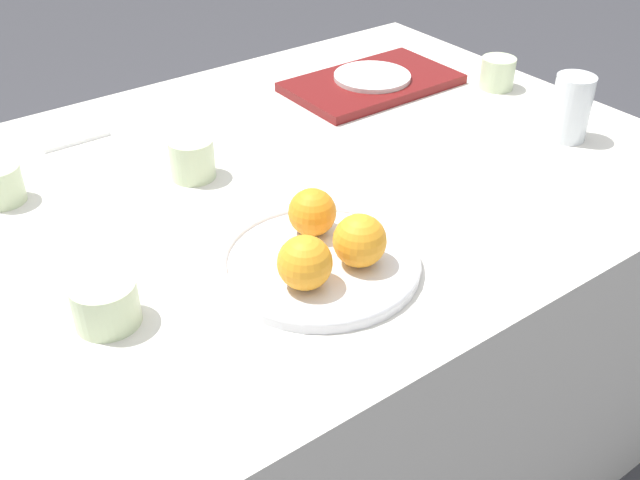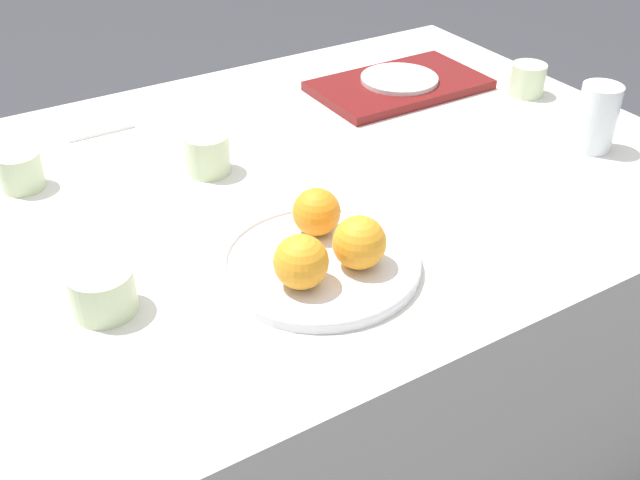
{
  "view_description": "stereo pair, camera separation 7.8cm",
  "coord_description": "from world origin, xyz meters",
  "px_view_note": "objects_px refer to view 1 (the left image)",
  "views": [
    {
      "loc": [
        -0.69,
        -0.98,
        1.36
      ],
      "look_at": [
        -0.16,
        -0.26,
        0.75
      ],
      "focal_mm": 42.0,
      "sensor_mm": 36.0,
      "label": 1
    },
    {
      "loc": [
        -0.63,
        -1.02,
        1.36
      ],
      "look_at": [
        -0.16,
        -0.26,
        0.75
      ],
      "focal_mm": 42.0,
      "sensor_mm": 36.0,
      "label": 2
    }
  ],
  "objects_px": {
    "orange_2": "(305,263)",
    "water_glass": "(571,108)",
    "orange_1": "(360,241)",
    "cup_1": "(0,184)",
    "napkin": "(67,132)",
    "cup_3": "(105,303)",
    "side_plate": "(372,77)",
    "orange_0": "(312,212)",
    "cup_2": "(192,159)",
    "cup_0": "(497,73)",
    "fruit_platter": "(320,262)",
    "serving_tray": "(372,83)"
  },
  "relations": [
    {
      "from": "side_plate",
      "to": "cup_3",
      "type": "relative_size",
      "value": 1.92
    },
    {
      "from": "cup_2",
      "to": "napkin",
      "type": "distance_m",
      "value": 0.32
    },
    {
      "from": "cup_1",
      "to": "napkin",
      "type": "relative_size",
      "value": 0.56
    },
    {
      "from": "fruit_platter",
      "to": "cup_3",
      "type": "distance_m",
      "value": 0.31
    },
    {
      "from": "orange_1",
      "to": "cup_1",
      "type": "distance_m",
      "value": 0.62
    },
    {
      "from": "side_plate",
      "to": "cup_2",
      "type": "distance_m",
      "value": 0.53
    },
    {
      "from": "water_glass",
      "to": "cup_0",
      "type": "relative_size",
      "value": 1.69
    },
    {
      "from": "orange_0",
      "to": "serving_tray",
      "type": "distance_m",
      "value": 0.62
    },
    {
      "from": "orange_1",
      "to": "water_glass",
      "type": "distance_m",
      "value": 0.6
    },
    {
      "from": "fruit_platter",
      "to": "serving_tray",
      "type": "bearing_deg",
      "value": 43.84
    },
    {
      "from": "orange_2",
      "to": "orange_1",
      "type": "bearing_deg",
      "value": -1.99
    },
    {
      "from": "cup_1",
      "to": "cup_3",
      "type": "xyz_separation_m",
      "value": [
        0.02,
        -0.4,
        -0.0
      ]
    },
    {
      "from": "orange_1",
      "to": "cup_3",
      "type": "height_order",
      "value": "orange_1"
    },
    {
      "from": "orange_1",
      "to": "side_plate",
      "type": "distance_m",
      "value": 0.68
    },
    {
      "from": "cup_2",
      "to": "cup_1",
      "type": "bearing_deg",
      "value": 158.73
    },
    {
      "from": "orange_2",
      "to": "water_glass",
      "type": "height_order",
      "value": "water_glass"
    },
    {
      "from": "water_glass",
      "to": "side_plate",
      "type": "height_order",
      "value": "water_glass"
    },
    {
      "from": "cup_3",
      "to": "cup_0",
      "type": "bearing_deg",
      "value": 13.24
    },
    {
      "from": "cup_2",
      "to": "napkin",
      "type": "bearing_deg",
      "value": 111.61
    },
    {
      "from": "orange_0",
      "to": "cup_3",
      "type": "bearing_deg",
      "value": 179.13
    },
    {
      "from": "cup_0",
      "to": "cup_3",
      "type": "distance_m",
      "value": 1.04
    },
    {
      "from": "cup_2",
      "to": "cup_3",
      "type": "relative_size",
      "value": 0.9
    },
    {
      "from": "orange_1",
      "to": "cup_3",
      "type": "relative_size",
      "value": 0.88
    },
    {
      "from": "cup_0",
      "to": "cup_1",
      "type": "distance_m",
      "value": 1.04
    },
    {
      "from": "cup_3",
      "to": "napkin",
      "type": "relative_size",
      "value": 0.67
    },
    {
      "from": "orange_1",
      "to": "napkin",
      "type": "relative_size",
      "value": 0.59
    },
    {
      "from": "orange_2",
      "to": "cup_0",
      "type": "distance_m",
      "value": 0.84
    },
    {
      "from": "serving_tray",
      "to": "napkin",
      "type": "xyz_separation_m",
      "value": [
        -0.63,
        0.18,
        -0.01
      ]
    },
    {
      "from": "orange_0",
      "to": "napkin",
      "type": "relative_size",
      "value": 0.56
    },
    {
      "from": "orange_0",
      "to": "cup_3",
      "type": "relative_size",
      "value": 0.84
    },
    {
      "from": "serving_tray",
      "to": "cup_0",
      "type": "xyz_separation_m",
      "value": [
        0.22,
        -0.16,
        0.02
      ]
    },
    {
      "from": "orange_0",
      "to": "orange_1",
      "type": "bearing_deg",
      "value": -85.63
    },
    {
      "from": "fruit_platter",
      "to": "napkin",
      "type": "bearing_deg",
      "value": 101.78
    },
    {
      "from": "orange_1",
      "to": "napkin",
      "type": "distance_m",
      "value": 0.71
    },
    {
      "from": "water_glass",
      "to": "cup_1",
      "type": "relative_size",
      "value": 1.7
    },
    {
      "from": "orange_1",
      "to": "cup_1",
      "type": "height_order",
      "value": "orange_1"
    },
    {
      "from": "side_plate",
      "to": "napkin",
      "type": "bearing_deg",
      "value": 164.28
    },
    {
      "from": "orange_1",
      "to": "orange_2",
      "type": "relative_size",
      "value": 1.01
    },
    {
      "from": "orange_2",
      "to": "cup_3",
      "type": "distance_m",
      "value": 0.27
    },
    {
      "from": "cup_3",
      "to": "napkin",
      "type": "height_order",
      "value": "cup_3"
    },
    {
      "from": "orange_2",
      "to": "cup_1",
      "type": "xyz_separation_m",
      "value": [
        -0.26,
        0.5,
        -0.02
      ]
    },
    {
      "from": "orange_0",
      "to": "side_plate",
      "type": "height_order",
      "value": "orange_0"
    },
    {
      "from": "cup_2",
      "to": "cup_0",
      "type": "bearing_deg",
      "value": -3.43
    },
    {
      "from": "side_plate",
      "to": "napkin",
      "type": "relative_size",
      "value": 1.29
    },
    {
      "from": "serving_tray",
      "to": "cup_0",
      "type": "bearing_deg",
      "value": -36.85
    },
    {
      "from": "orange_2",
      "to": "serving_tray",
      "type": "bearing_deg",
      "value": 43.02
    },
    {
      "from": "cup_1",
      "to": "napkin",
      "type": "height_order",
      "value": "cup_1"
    },
    {
      "from": "orange_0",
      "to": "cup_1",
      "type": "xyz_separation_m",
      "value": [
        -0.35,
        0.4,
        -0.02
      ]
    },
    {
      "from": "cup_2",
      "to": "cup_3",
      "type": "distance_m",
      "value": 0.4
    },
    {
      "from": "cup_0",
      "to": "orange_0",
      "type": "bearing_deg",
      "value": -160.29
    }
  ]
}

